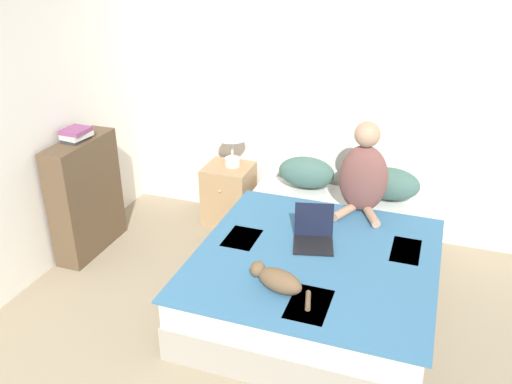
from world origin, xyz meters
The scene contains 12 objects.
wall_back centered at (0.00, 3.41, 1.27)m, with size 5.05×0.05×2.55m.
wall_side centered at (-2.05, 1.69, 1.27)m, with size 0.05×4.39×2.55m.
bed centered at (0.18, 2.27, 0.23)m, with size 1.68×2.14×0.46m.
pillow_near centered at (-0.19, 3.18, 0.60)m, with size 0.51×0.29×0.28m.
pillow_far centered at (0.55, 3.18, 0.60)m, with size 0.51×0.29×0.28m.
person_sitting centered at (0.36, 2.87, 0.79)m, with size 0.40×0.38×0.76m.
cat_tabby centered at (0.04, 1.59, 0.54)m, with size 0.46×0.27×0.16m.
laptop_open centered at (0.12, 2.23, 0.52)m, with size 0.36×0.37×0.27m.
nightstand centered at (-0.92, 3.14, 0.29)m, with size 0.43×0.43×0.57m.
table_lamp centered at (-0.89, 3.17, 0.91)m, with size 0.27×0.27×0.47m.
bookshelf centered at (-1.88, 2.26, 0.51)m, with size 0.23×0.74×1.01m.
book_stack_top centered at (-1.89, 2.26, 1.06)m, with size 0.20×0.24×0.10m.
Camera 1 is at (0.87, -1.16, 2.54)m, focal length 38.00 mm.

